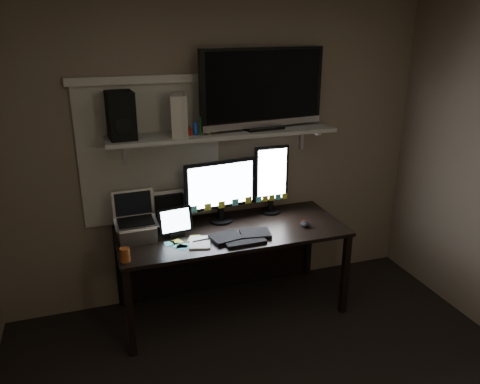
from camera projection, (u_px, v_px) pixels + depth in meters
name	position (u px, v px, depth m)	size (l,w,h in m)	color
back_wall	(218.00, 154.00, 3.87)	(3.60, 3.60, 0.00)	#706351
window_blinds	(151.00, 155.00, 3.68)	(1.10, 0.02, 1.10)	beige
desk	(227.00, 243.00, 3.88)	(1.80, 0.75, 0.73)	black
wall_shelf	(223.00, 133.00, 3.64)	(1.80, 0.35, 0.03)	#A2A29E
monitor_landscape	(221.00, 191.00, 3.78)	(0.61, 0.06, 0.53)	black
monitor_portrait	(271.00, 180.00, 3.95)	(0.30, 0.06, 0.60)	black
keyboard	(241.00, 236.00, 3.57)	(0.47, 0.18, 0.03)	black
mouse	(305.00, 224.00, 3.77)	(0.07, 0.11, 0.04)	black
notepad	(200.00, 243.00, 3.48)	(0.15, 0.21, 0.01)	white
tablet	(175.00, 222.00, 3.57)	(0.26, 0.11, 0.23)	black
file_sorter	(169.00, 208.00, 3.77)	(0.22, 0.10, 0.28)	black
laptop	(136.00, 218.00, 3.48)	(0.31, 0.25, 0.35)	#B4B3B8
cup	(125.00, 255.00, 3.20)	(0.07, 0.07, 0.10)	brown
sticky_notes	(182.00, 244.00, 3.46)	(0.33, 0.24, 0.00)	#CDD138
tv	(263.00, 89.00, 3.63)	(1.04, 0.19, 0.62)	black
game_console	(178.00, 115.00, 3.47)	(0.08, 0.26, 0.31)	#BAB4A8
speaker	(121.00, 115.00, 3.35)	(0.19, 0.23, 0.34)	black
bottles	(202.00, 126.00, 3.52)	(0.21, 0.05, 0.13)	#A50F0C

